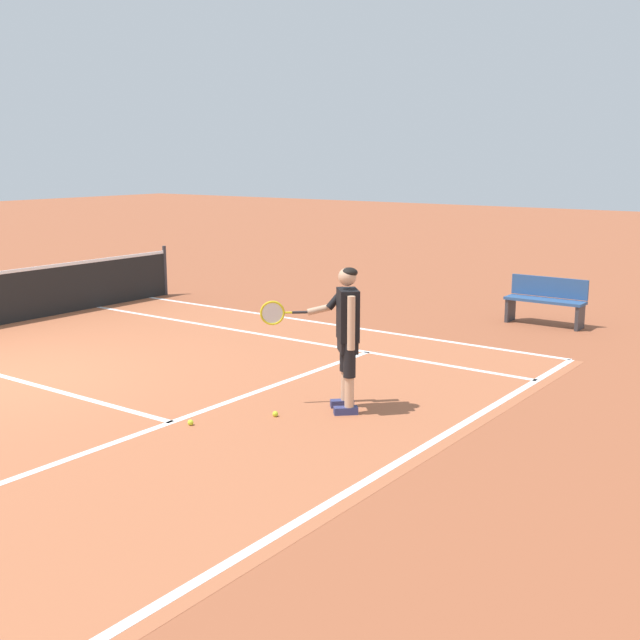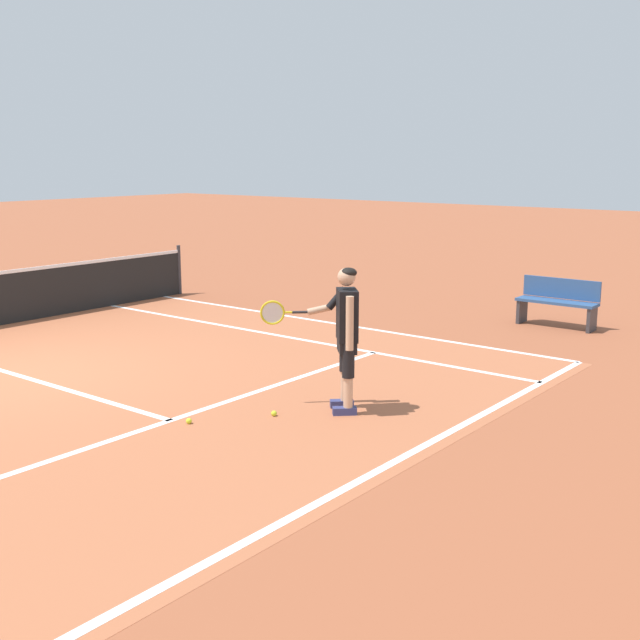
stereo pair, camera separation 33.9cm
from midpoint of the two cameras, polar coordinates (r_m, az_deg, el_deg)
name	(u,v)px [view 2 (the right image)]	position (r m, az deg, el deg)	size (l,w,h in m)	color
ground_plane	(13,374)	(11.85, -20.23, -3.63)	(80.00, 80.00, 0.00)	#9E5133
court_inner_surface	(73,392)	(10.73, -16.28, -4.93)	(10.98, 9.50, 0.00)	#B2603D
line_baseline	(364,478)	(7.67, 4.47, -11.14)	(10.98, 0.10, 0.01)	white
line_service	(170,420)	(9.34, -9.57, -7.06)	(8.23, 0.10, 0.01)	white
line_centre_service	(15,374)	(11.82, -20.12, -3.65)	(0.10, 6.40, 0.01)	white
line_singles_right	(283,336)	(13.44, -1.94, -1.16)	(0.10, 9.10, 0.01)	white
line_doubles_right	(332,323)	(14.49, 1.56, -0.22)	(0.10, 9.10, 0.01)	white
tennis_player	(345,329)	(9.32, 2.80, -0.67)	(0.72, 1.17, 1.71)	navy
tennis_ball_near_feet	(274,413)	(9.37, -2.25, -6.66)	(0.07, 0.07, 0.07)	#CCE02D
tennis_ball_by_baseline	(189,421)	(9.20, -8.26, -7.13)	(0.07, 0.07, 0.07)	#CCE02D
courtside_bench	(558,301)	(14.79, 17.20, 1.27)	(0.40, 1.40, 0.85)	#2D5184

